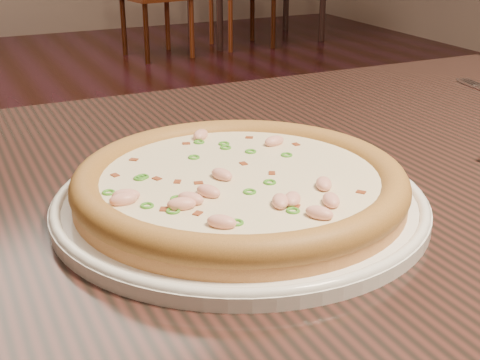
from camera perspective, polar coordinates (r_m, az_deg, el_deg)
name	(u,v)px	position (r m, az deg, el deg)	size (l,w,h in m)	color
ground	(95,336)	(1.79, -12.26, -12.85)	(9.00, 9.00, 0.00)	black
hero_table	(317,253)	(0.77, 6.56, -6.18)	(1.20, 0.80, 0.75)	black
plate	(240,201)	(0.63, 0.00, -1.80)	(0.35, 0.35, 0.02)	white
pizza	(240,183)	(0.62, -0.01, -0.26)	(0.31, 0.31, 0.03)	tan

